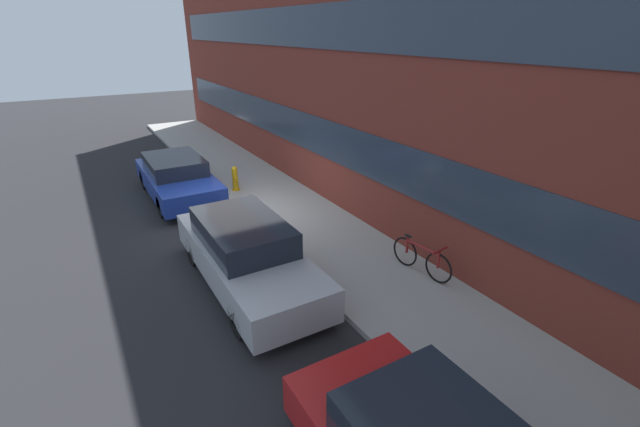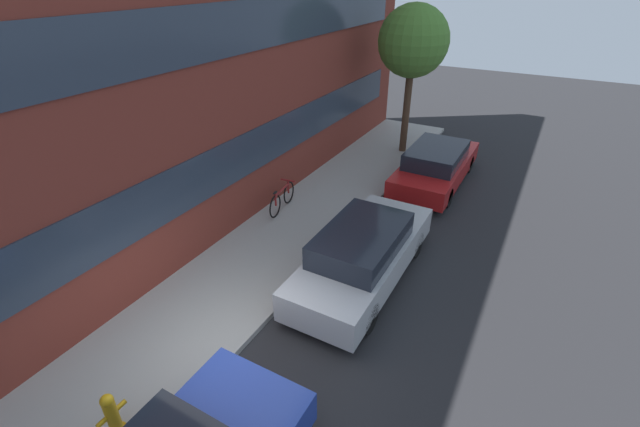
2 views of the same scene
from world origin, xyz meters
TOP-DOWN VIEW (x-y plane):
  - ground_plane at (0.00, 0.00)m, footprint 56.00×56.00m
  - sidewalk_strip at (0.00, 1.32)m, footprint 28.00×2.65m
  - rowhouse_facade at (0.00, 3.09)m, footprint 28.00×1.02m
  - parked_car_silver at (3.14, -1.05)m, footprint 4.55×1.66m
  - parked_car_red at (8.78, -1.05)m, footprint 4.52×1.72m
  - fire_hydrant at (-2.00, 0.57)m, footprint 0.47×0.26m
  - bicycle at (4.77, 2.13)m, footprint 1.51×0.44m
  - street_tree at (10.72, 0.71)m, footprint 2.35×2.35m

SIDE VIEW (x-z plane):
  - ground_plane at x=0.00m, z-range 0.00..0.00m
  - sidewalk_strip at x=0.00m, z-range 0.00..0.12m
  - bicycle at x=4.77m, z-range 0.12..0.86m
  - fire_hydrant at x=-2.00m, z-range 0.13..0.91m
  - parked_car_red at x=8.78m, z-range 0.00..1.27m
  - parked_car_silver at x=3.14m, z-range 0.00..1.39m
  - street_tree at x=10.72m, z-range 1.42..6.42m
  - rowhouse_facade at x=0.00m, z-range 0.01..8.90m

